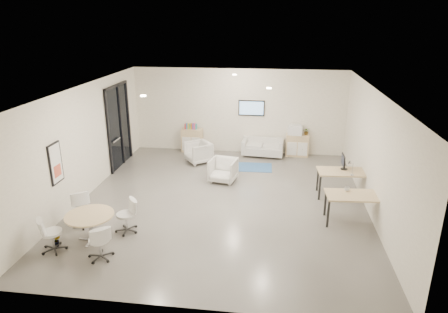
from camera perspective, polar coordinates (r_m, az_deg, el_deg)
room_shell at (r=10.91m, az=-0.24°, el=1.23°), size 9.60×10.60×4.80m
glass_door at (r=14.29m, az=-14.79°, el=4.57°), size 0.09×1.90×2.85m
artwork at (r=10.77m, az=-22.92°, el=-0.91°), size 0.05×0.54×1.04m
wall_tv at (r=15.12m, az=3.95°, el=6.92°), size 0.98×0.06×0.58m
ceiling_spots at (r=11.37m, az=-0.69°, el=10.17°), size 3.14×4.14×0.03m
sideboard_left at (r=15.56m, az=-4.56°, el=2.31°), size 0.80×0.42×0.90m
sideboard_right at (r=15.27m, az=10.39°, el=1.60°), size 0.84×0.41×0.84m
books at (r=15.41m, az=-4.76°, el=4.33°), size 0.47×0.14×0.22m
printer at (r=15.10m, az=10.19°, el=3.77°), size 0.59×0.52×0.37m
loveseat at (r=15.14m, az=5.57°, el=1.23°), size 1.58×0.88×0.57m
blue_rug at (r=14.02m, az=4.05°, el=-1.53°), size 1.39×0.95×0.01m
armchair_left at (r=14.39m, az=-3.69°, el=0.76°), size 1.09×1.10×0.83m
armchair_right at (r=12.70m, az=-0.12°, el=-1.81°), size 0.92×0.88×0.82m
desk_rear at (r=12.03m, az=16.83°, el=-2.36°), size 1.57×0.87×0.79m
desk_front at (r=10.59m, az=18.37°, el=-5.59°), size 1.55×0.85×0.78m
monitor at (r=12.06m, az=16.68°, el=-0.69°), size 0.20×0.50×0.44m
round_table at (r=9.84m, az=-18.64°, el=-8.32°), size 1.12×1.12×0.68m
meeting_chairs at (r=9.92m, az=-18.53°, el=-9.26°), size 2.14×2.14×0.82m
plant_cabinet at (r=15.13m, az=11.70°, el=3.44°), size 0.26×0.29×0.21m
plant_floor at (r=10.13m, az=-22.72°, el=-11.40°), size 0.22×0.33×0.13m
cup at (r=10.68m, az=17.16°, el=-4.41°), size 0.15×0.13×0.13m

